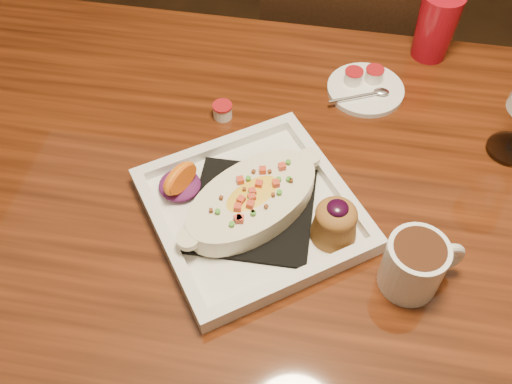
% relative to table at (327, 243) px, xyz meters
% --- Properties ---
extents(floor, '(7.00, 7.00, 0.00)m').
position_rel_table_xyz_m(floor, '(0.00, 0.00, -0.65)').
color(floor, black).
rests_on(floor, ground).
extents(table, '(1.50, 0.90, 0.75)m').
position_rel_table_xyz_m(table, '(0.00, 0.00, 0.00)').
color(table, '#64280E').
rests_on(table, floor).
extents(chair_far, '(0.42, 0.42, 0.93)m').
position_rel_table_xyz_m(chair_far, '(-0.00, 0.63, -0.15)').
color(chair_far, black).
rests_on(chair_far, floor).
extents(plate, '(0.40, 0.40, 0.08)m').
position_rel_table_xyz_m(plate, '(-0.11, -0.03, 0.12)').
color(plate, white).
rests_on(plate, table).
extents(coffee_mug, '(0.11, 0.08, 0.09)m').
position_rel_table_xyz_m(coffee_mug, '(0.12, -0.11, 0.14)').
color(coffee_mug, white).
rests_on(coffee_mug, table).
extents(saucer, '(0.14, 0.14, 0.09)m').
position_rel_table_xyz_m(saucer, '(0.03, 0.27, 0.11)').
color(saucer, white).
rests_on(saucer, table).
extents(creamer_loose, '(0.03, 0.03, 0.03)m').
position_rel_table_xyz_m(creamer_loose, '(-0.21, 0.17, 0.11)').
color(creamer_loose, white).
rests_on(creamer_loose, table).
extents(red_tumbler, '(0.08, 0.08, 0.13)m').
position_rel_table_xyz_m(red_tumbler, '(0.14, 0.40, 0.16)').
color(red_tumbler, '#AA0C1A').
rests_on(red_tumbler, table).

